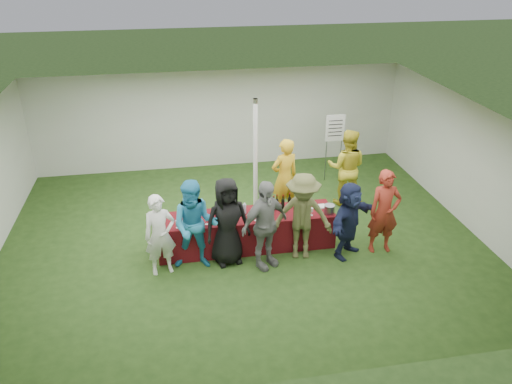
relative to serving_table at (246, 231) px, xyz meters
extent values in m
plane|color=#284719|center=(-0.04, 0.36, -0.38)|extent=(60.00, 60.00, 0.00)
plane|color=white|center=(-0.04, 4.36, 0.97)|extent=(10.00, 0.00, 10.00)
plane|color=white|center=(-0.04, -3.64, 0.97)|extent=(10.00, 0.00, 10.00)
plane|color=white|center=(4.96, 0.36, 0.97)|extent=(0.00, 8.00, 8.00)
plane|color=white|center=(-0.04, 0.36, 2.33)|extent=(10.00, 10.00, 0.00)
cylinder|color=silver|center=(0.46, 1.56, 0.98)|extent=(0.10, 0.10, 2.70)
cube|color=maroon|center=(0.00, 0.00, 0.00)|extent=(3.60, 0.80, 0.75)
cylinder|color=black|center=(0.30, 0.09, 0.48)|extent=(0.07, 0.07, 0.22)
cylinder|color=black|center=(0.30, 0.09, 0.64)|extent=(0.03, 0.03, 0.08)
cylinder|color=maroon|center=(0.30, 0.09, 0.69)|extent=(0.03, 0.03, 0.02)
cylinder|color=black|center=(0.47, 0.15, 0.48)|extent=(0.07, 0.07, 0.22)
cylinder|color=black|center=(0.47, 0.15, 0.64)|extent=(0.03, 0.03, 0.08)
cylinder|color=maroon|center=(0.47, 0.15, 0.69)|extent=(0.03, 0.03, 0.02)
cylinder|color=black|center=(0.59, 0.11, 0.48)|extent=(0.07, 0.07, 0.22)
cylinder|color=black|center=(0.59, 0.11, 0.64)|extent=(0.03, 0.03, 0.08)
cylinder|color=maroon|center=(0.59, 0.11, 0.69)|extent=(0.03, 0.03, 0.02)
cylinder|color=black|center=(0.66, 0.15, 0.48)|extent=(0.07, 0.07, 0.22)
cylinder|color=black|center=(0.66, 0.15, 0.64)|extent=(0.03, 0.03, 0.08)
cylinder|color=maroon|center=(0.66, 0.15, 0.69)|extent=(0.03, 0.03, 0.02)
cylinder|color=black|center=(0.78, 0.11, 0.48)|extent=(0.07, 0.07, 0.22)
cylinder|color=black|center=(0.78, 0.11, 0.64)|extent=(0.03, 0.03, 0.08)
cylinder|color=maroon|center=(0.78, 0.11, 0.69)|extent=(0.03, 0.03, 0.02)
cylinder|color=black|center=(0.93, 0.17, 0.48)|extent=(0.07, 0.07, 0.22)
cylinder|color=black|center=(0.93, 0.17, 0.64)|extent=(0.03, 0.03, 0.08)
cylinder|color=maroon|center=(0.93, 0.17, 0.69)|extent=(0.03, 0.03, 0.02)
cylinder|color=silver|center=(-1.40, -0.27, 0.38)|extent=(0.06, 0.06, 0.00)
cylinder|color=silver|center=(-1.40, -0.27, 0.42)|extent=(0.01, 0.01, 0.07)
cylinder|color=silver|center=(-1.40, -0.27, 0.50)|extent=(0.06, 0.06, 0.08)
cylinder|color=silver|center=(-1.14, -0.30, 0.38)|extent=(0.06, 0.06, 0.00)
cylinder|color=silver|center=(-1.14, -0.30, 0.42)|extent=(0.01, 0.01, 0.07)
cylinder|color=silver|center=(-1.14, -0.30, 0.50)|extent=(0.06, 0.06, 0.08)
cylinder|color=silver|center=(-0.83, -0.24, 0.38)|extent=(0.06, 0.06, 0.00)
cylinder|color=silver|center=(-0.83, -0.24, 0.42)|extent=(0.01, 0.01, 0.07)
cylinder|color=silver|center=(-0.83, -0.24, 0.50)|extent=(0.06, 0.06, 0.08)
cylinder|color=silver|center=(-0.34, -0.26, 0.38)|extent=(0.06, 0.06, 0.00)
cylinder|color=silver|center=(-0.34, -0.26, 0.42)|extent=(0.01, 0.01, 0.07)
cylinder|color=silver|center=(-0.34, -0.26, 0.50)|extent=(0.06, 0.06, 0.08)
cylinder|color=#4A0711|center=(-0.34, -0.26, 0.47)|extent=(0.05, 0.05, 0.02)
cylinder|color=silver|center=(1.30, -0.25, 0.38)|extent=(0.06, 0.06, 0.00)
cylinder|color=silver|center=(1.30, -0.25, 0.42)|extent=(0.01, 0.01, 0.07)
cylinder|color=silver|center=(1.30, -0.25, 0.50)|extent=(0.06, 0.06, 0.08)
cylinder|color=silver|center=(0.15, -0.26, 0.38)|extent=(0.06, 0.06, 0.00)
cylinder|color=silver|center=(0.15, -0.26, 0.42)|extent=(0.01, 0.01, 0.07)
cylinder|color=silver|center=(0.15, -0.26, 0.50)|extent=(0.06, 0.06, 0.08)
cylinder|color=silver|center=(-0.02, 0.08, 0.47)|extent=(0.07, 0.07, 0.20)
cylinder|color=silver|center=(-0.02, 0.08, 0.59)|extent=(0.03, 0.03, 0.03)
cube|color=white|center=(1.56, 0.05, 0.39)|extent=(0.25, 0.18, 0.03)
cylinder|color=slate|center=(1.68, -0.22, 0.46)|extent=(0.21, 0.21, 0.18)
cylinder|color=slate|center=(2.57, 2.85, 0.18)|extent=(0.02, 0.02, 1.10)
cylinder|color=slate|center=(2.97, 2.85, 0.18)|extent=(0.02, 0.02, 1.10)
cube|color=white|center=(2.77, 2.85, 1.07)|extent=(0.50, 0.02, 0.70)
cube|color=black|center=(2.77, 2.84, 1.27)|extent=(0.36, 0.01, 0.02)
cube|color=black|center=(2.77, 2.84, 1.17)|extent=(0.36, 0.01, 0.02)
cube|color=black|center=(2.77, 2.84, 1.07)|extent=(0.36, 0.01, 0.02)
cube|color=black|center=(2.77, 2.84, 0.97)|extent=(0.36, 0.01, 0.02)
cube|color=black|center=(2.77, 2.84, 0.88)|extent=(0.36, 0.01, 0.02)
imported|color=gold|center=(1.08, 1.26, 0.55)|extent=(0.77, 0.62, 1.85)
imported|color=gold|center=(2.64, 1.51, 0.56)|extent=(1.11, 1.00, 1.88)
imported|color=white|center=(-1.72, -0.59, 0.44)|extent=(0.66, 0.50, 1.62)
imported|color=teal|center=(-1.06, -0.53, 0.54)|extent=(0.99, 0.83, 1.83)
imported|color=black|center=(-0.44, -0.46, 0.52)|extent=(0.98, 0.74, 1.79)
imported|color=slate|center=(0.24, -0.74, 0.53)|extent=(1.15, 0.90, 1.82)
imported|color=brown|center=(1.02, -0.55, 0.53)|extent=(1.28, 0.90, 1.82)
imported|color=#192040|center=(1.95, -0.64, 0.42)|extent=(1.44, 1.30, 1.59)
imported|color=maroon|center=(2.69, -0.61, 0.51)|extent=(0.66, 0.44, 1.77)
camera|label=1|loc=(-1.35, -8.72, 5.31)|focal=35.00mm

